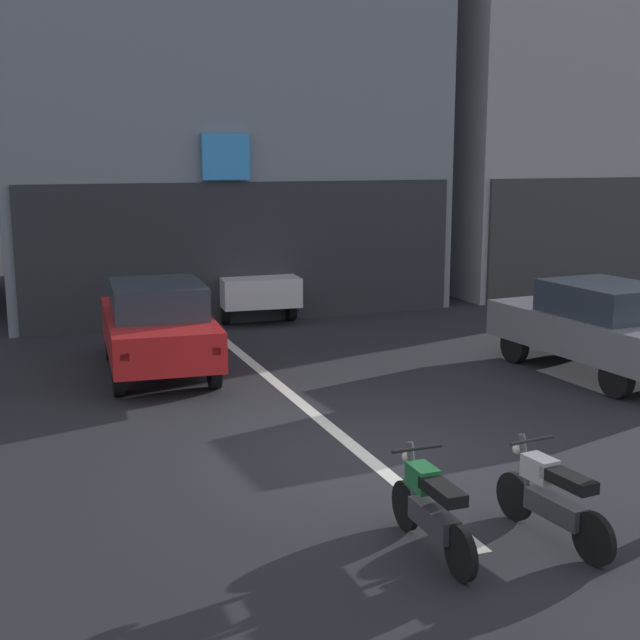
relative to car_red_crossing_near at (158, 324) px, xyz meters
The scene contains 8 objects.
ground_plane 5.45m from the car_red_crossing_near, 71.13° to the right, with size 120.00×120.00×0.00m, color #232328.
lane_centre_line 2.15m from the car_red_crossing_near, 27.54° to the left, with size 0.20×18.00×0.01m, color silver.
building_mid_block 10.46m from the car_red_crossing_near, 72.71° to the left, with size 10.49×10.06×11.19m.
car_red_crossing_near is the anchor object (origin of this frame).
car_grey_parked_kerbside 7.75m from the car_red_crossing_near, 21.09° to the right, with size 2.08×4.23×1.64m.
car_white_down_street 6.03m from the car_red_crossing_near, 59.49° to the left, with size 2.08×4.23×1.64m.
motorcycle_green_row_leftmost 7.99m from the car_red_crossing_near, 80.89° to the right, with size 0.55×1.67×0.98m.
motorcycle_silver_row_left_mid 8.46m from the car_red_crossing_near, 72.62° to the right, with size 0.55×1.67×0.98m.
Camera 1 is at (-4.22, -9.74, 3.86)m, focal length 48.15 mm.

